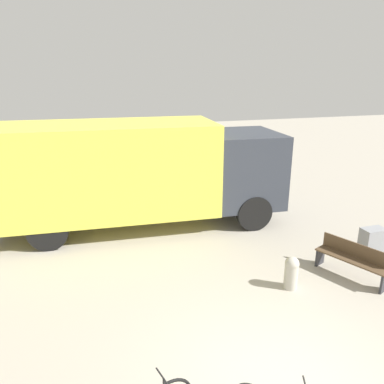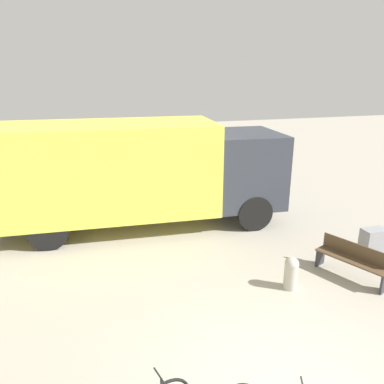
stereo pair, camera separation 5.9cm
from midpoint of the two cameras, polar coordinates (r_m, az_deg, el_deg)
name	(u,v)px [view 2 (the right image)]	position (r m, az deg, el deg)	size (l,w,h in m)	color
delivery_truck	(140,170)	(11.45, -7.73, 3.41)	(8.67, 3.06, 3.23)	#EAE04C
park_bench	(353,259)	(9.68, 23.49, -9.36)	(1.04, 1.71, 0.82)	brown
bollard_near_bench	(291,272)	(8.78, 15.05, -11.66)	(0.32, 0.32, 0.77)	#B2AD9E
utility_box	(373,242)	(11.05, 25.99, -6.85)	(0.62, 0.39, 0.73)	gray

